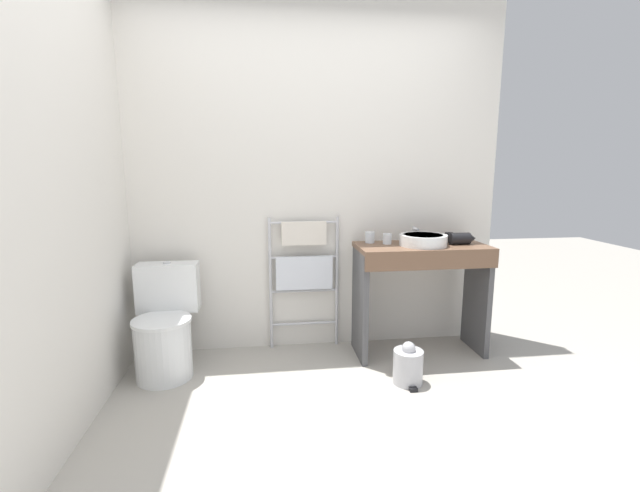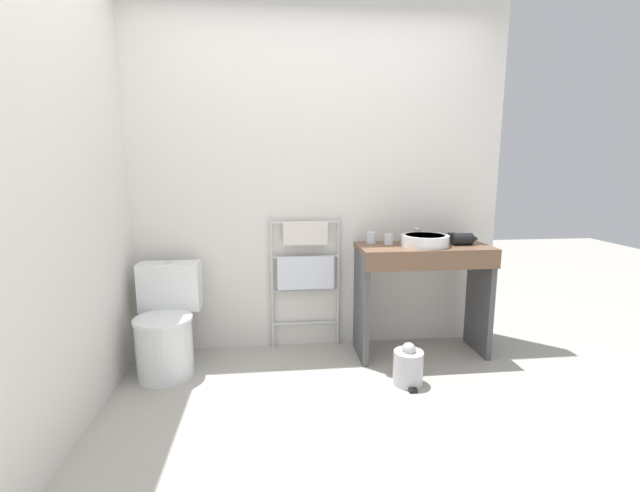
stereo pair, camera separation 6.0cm
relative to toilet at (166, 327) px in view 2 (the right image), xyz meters
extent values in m
plane|color=#A8A399|center=(1.04, -1.05, -0.32)|extent=(12.00, 12.00, 0.00)
cube|color=silver|center=(1.04, 0.41, 1.00)|extent=(2.90, 0.12, 2.63)
cube|color=silver|center=(-0.35, -0.35, 1.00)|extent=(0.12, 2.08, 2.63)
cylinder|color=white|center=(0.00, -0.08, -0.12)|extent=(0.36, 0.36, 0.39)
cylinder|color=white|center=(0.00, -0.08, 0.08)|extent=(0.38, 0.38, 0.02)
cube|color=white|center=(0.00, 0.17, 0.24)|extent=(0.42, 0.18, 0.34)
cylinder|color=silver|center=(0.00, 0.17, 0.42)|extent=(0.05, 0.05, 0.01)
cylinder|color=silver|center=(0.72, 0.32, 0.20)|extent=(0.02, 0.02, 1.02)
cylinder|color=silver|center=(1.23, 0.32, 0.20)|extent=(0.02, 0.02, 1.02)
cylinder|color=silver|center=(0.98, 0.32, -0.13)|extent=(0.51, 0.02, 0.02)
cylinder|color=silver|center=(0.98, 0.32, 0.13)|extent=(0.51, 0.02, 0.02)
cylinder|color=silver|center=(0.98, 0.32, 0.40)|extent=(0.51, 0.02, 0.02)
cylinder|color=silver|center=(0.98, 0.32, 0.66)|extent=(0.51, 0.02, 0.02)
cube|color=silver|center=(0.98, 0.29, 0.59)|extent=(0.33, 0.04, 0.17)
cube|color=silver|center=(0.98, 0.29, 0.28)|extent=(0.43, 0.04, 0.25)
cube|color=brown|center=(1.82, 0.09, 0.50)|extent=(0.95, 0.45, 0.03)
cube|color=brown|center=(1.82, -0.12, 0.43)|extent=(0.95, 0.02, 0.10)
cube|color=#4C4C4F|center=(1.37, 0.09, 0.08)|extent=(0.04, 0.38, 0.80)
cube|color=#4C4C4F|center=(2.28, 0.09, 0.08)|extent=(0.04, 0.38, 0.80)
cylinder|color=white|center=(1.82, 0.06, 0.56)|extent=(0.34, 0.34, 0.08)
cylinder|color=silver|center=(1.82, 0.06, 0.59)|extent=(0.28, 0.28, 0.01)
cylinder|color=silver|center=(1.82, 0.26, 0.57)|extent=(0.02, 0.02, 0.11)
cylinder|color=silver|center=(1.82, 0.22, 0.61)|extent=(0.02, 0.09, 0.02)
cylinder|color=silver|center=(1.46, 0.22, 0.56)|extent=(0.07, 0.07, 0.08)
cylinder|color=silver|center=(1.58, 0.16, 0.55)|extent=(0.06, 0.06, 0.08)
cylinder|color=black|center=(2.10, 0.07, 0.56)|extent=(0.15, 0.09, 0.09)
cone|color=black|center=(2.20, 0.07, 0.56)|extent=(0.05, 0.07, 0.07)
cube|color=black|center=(2.07, 0.16, 0.56)|extent=(0.05, 0.08, 0.06)
cylinder|color=#B7B7BC|center=(1.59, -0.36, -0.20)|extent=(0.19, 0.19, 0.22)
sphere|color=#B7B7BC|center=(1.59, -0.36, -0.08)|extent=(0.09, 0.09, 0.09)
cube|color=black|center=(1.59, -0.47, -0.30)|extent=(0.05, 0.04, 0.02)
camera|label=1|loc=(0.68, -2.85, 1.07)|focal=24.00mm
camera|label=2|loc=(0.74, -2.86, 1.07)|focal=24.00mm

